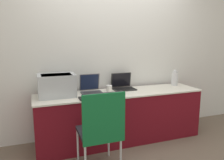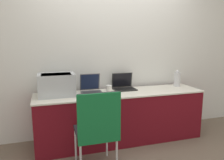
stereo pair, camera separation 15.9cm
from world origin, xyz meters
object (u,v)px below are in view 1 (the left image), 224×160
at_px(metal_pitcher, 175,78).
at_px(chair, 101,125).
at_px(printer, 57,84).
at_px(external_keyboard, 96,97).
at_px(laptop_left, 91,89).
at_px(laptop_right, 123,86).
at_px(coffee_cup, 109,89).

height_order(metal_pitcher, chair, metal_pitcher).
height_order(printer, external_keyboard, printer).
distance_m(laptop_left, external_keyboard, 0.29).
xyz_separation_m(laptop_left, laptop_right, (0.51, 0.07, -0.00)).
bearing_deg(chair, laptop_right, 54.81).
height_order(laptop_left, metal_pitcher, metal_pitcher).
relative_size(laptop_left, chair, 0.33).
relative_size(laptop_left, external_keyboard, 0.73).
xyz_separation_m(coffee_cup, chair, (-0.34, -0.73, -0.21)).
height_order(printer, laptop_left, printer).
bearing_deg(external_keyboard, laptop_left, 86.52).
bearing_deg(laptop_left, laptop_right, 8.03).
xyz_separation_m(printer, external_keyboard, (0.46, -0.26, -0.15)).
height_order(laptop_right, chair, laptop_right).
relative_size(laptop_right, coffee_cup, 3.04).
relative_size(printer, laptop_left, 1.55).
relative_size(metal_pitcher, chair, 0.28).
distance_m(laptop_left, coffee_cup, 0.25).
relative_size(coffee_cup, chair, 0.11).
xyz_separation_m(printer, metal_pitcher, (1.89, 0.07, -0.04)).
height_order(printer, laptop_right, printer).
xyz_separation_m(metal_pitcher, chair, (-1.52, -0.85, -0.27)).
bearing_deg(laptop_right, chair, -125.19).
relative_size(laptop_right, metal_pitcher, 1.24).
height_order(laptop_left, external_keyboard, laptop_left).
bearing_deg(coffee_cup, chair, -115.25).
height_order(printer, chair, printer).
xyz_separation_m(coffee_cup, metal_pitcher, (1.18, 0.11, 0.07)).
distance_m(printer, metal_pitcher, 1.89).
xyz_separation_m(external_keyboard, chair, (-0.09, -0.52, -0.16)).
distance_m(printer, laptop_left, 0.49).
xyz_separation_m(printer, coffee_cup, (0.72, -0.05, -0.11)).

